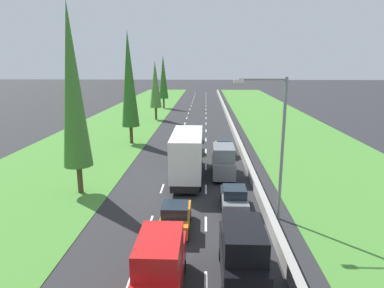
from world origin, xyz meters
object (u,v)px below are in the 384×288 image
at_px(poplar_tree_fifth, 163,77).
at_px(grey_hatchback_right_lane, 234,198).
at_px(red_van_centre_lane, 160,266).
at_px(grey_van_right_lane, 223,161).
at_px(yellow_hatchback_right_lane, 223,147).
at_px(poplar_tree_fourth, 155,84).
at_px(orange_hatchback_centre_lane, 176,217).
at_px(silver_hatchback_centre_lane, 191,145).
at_px(black_van_right_lane, 242,253).
at_px(poplar_tree_second, 73,87).
at_px(street_light_mast, 277,139).
at_px(white_box_truck_centre_lane, 188,154).
at_px(grey_sedan_centre_lane, 191,134).
at_px(poplar_tree_third, 129,80).

bearing_deg(poplar_tree_fifth, grey_hatchback_right_lane, -78.09).
xyz_separation_m(red_van_centre_lane, grey_van_right_lane, (3.45, 15.97, 0.00)).
relative_size(yellow_hatchback_right_lane, poplar_tree_fourth, 0.38).
bearing_deg(poplar_tree_fifth, red_van_centre_lane, -83.21).
relative_size(orange_hatchback_centre_lane, silver_hatchback_centre_lane, 1.00).
bearing_deg(red_van_centre_lane, silver_hatchback_centre_lane, 89.52).
xyz_separation_m(black_van_right_lane, poplar_tree_second, (-11.33, 10.51, 6.70)).
height_order(orange_hatchback_centre_lane, street_light_mast, street_light_mast).
distance_m(white_box_truck_centre_lane, street_light_mast, 10.19).
bearing_deg(street_light_mast, black_van_right_lane, -112.14).
xyz_separation_m(grey_hatchback_right_lane, grey_sedan_centre_lane, (-3.88, 21.49, -0.02)).
height_order(poplar_tree_fourth, street_light_mast, poplar_tree_fourth).
bearing_deg(black_van_right_lane, red_van_centre_lane, -162.28).
height_order(red_van_centre_lane, poplar_tree_third, poplar_tree_third).
bearing_deg(yellow_hatchback_right_lane, black_van_right_lane, -90.66).
distance_m(poplar_tree_fourth, street_light_mast, 41.03).
relative_size(grey_hatchback_right_lane, poplar_tree_second, 0.28).
distance_m(black_van_right_lane, grey_hatchback_right_lane, 7.77).
height_order(grey_sedan_centre_lane, poplar_tree_fifth, poplar_tree_fifth).
distance_m(orange_hatchback_centre_lane, poplar_tree_third, 24.61).
relative_size(grey_hatchback_right_lane, poplar_tree_fourth, 0.38).
relative_size(poplar_tree_second, poplar_tree_fifth, 1.23).
bearing_deg(grey_van_right_lane, poplar_tree_third, 131.21).
height_order(yellow_hatchback_right_lane, poplar_tree_fifth, poplar_tree_fifth).
bearing_deg(black_van_right_lane, grey_hatchback_right_lane, 88.08).
bearing_deg(red_van_centre_lane, poplar_tree_second, 123.61).
bearing_deg(red_van_centre_lane, grey_sedan_centre_lane, 90.07).
height_order(silver_hatchback_centre_lane, street_light_mast, street_light_mast).
bearing_deg(poplar_tree_second, yellow_hatchback_right_lane, 45.31).
relative_size(white_box_truck_centre_lane, poplar_tree_fifth, 0.82).
bearing_deg(red_van_centre_lane, black_van_right_lane, 17.72).
distance_m(poplar_tree_second, poplar_tree_fourth, 34.97).
xyz_separation_m(orange_hatchback_centre_lane, poplar_tree_second, (-7.87, 5.72, 7.26)).
bearing_deg(grey_sedan_centre_lane, black_van_right_lane, -82.94).
relative_size(yellow_hatchback_right_lane, poplar_tree_third, 0.29).
relative_size(grey_van_right_lane, poplar_tree_third, 0.36).
xyz_separation_m(orange_hatchback_centre_lane, grey_hatchback_right_lane, (3.72, 2.96, 0.00)).
bearing_deg(white_box_truck_centre_lane, orange_hatchback_centre_lane, -91.39).
bearing_deg(silver_hatchback_centre_lane, yellow_hatchback_right_lane, -16.42).
distance_m(white_box_truck_centre_lane, silver_hatchback_centre_lane, 9.11).
relative_size(black_van_right_lane, poplar_tree_second, 0.35).
relative_size(orange_hatchback_centre_lane, black_van_right_lane, 0.80).
xyz_separation_m(yellow_hatchback_right_lane, poplar_tree_fourth, (-10.73, 23.19, 5.33)).
distance_m(grey_sedan_centre_lane, poplar_tree_third, 10.37).
xyz_separation_m(black_van_right_lane, grey_van_right_lane, (-0.13, 14.82, 0.00)).
xyz_separation_m(poplar_tree_third, street_light_mast, (13.61, -20.60, -2.62)).
xyz_separation_m(grey_sedan_centre_lane, poplar_tree_second, (-7.71, -18.73, 7.29)).
relative_size(grey_sedan_centre_lane, grey_van_right_lane, 0.92).
bearing_deg(orange_hatchback_centre_lane, poplar_tree_fourth, 99.79).
height_order(grey_hatchback_right_lane, poplar_tree_fourth, poplar_tree_fourth).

